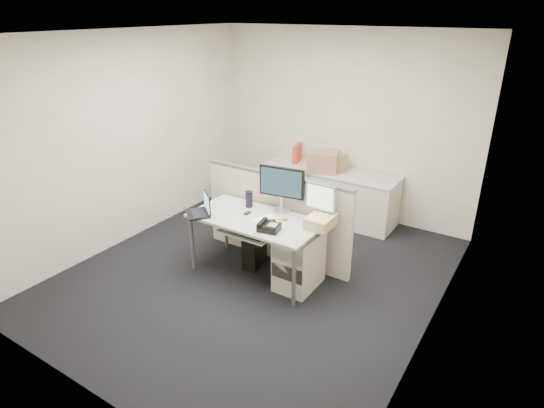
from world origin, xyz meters
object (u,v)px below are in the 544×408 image
Objects in this scene: monitor_main at (282,190)px; desk_phone at (269,227)px; laptop at (197,205)px; desk at (256,223)px.

monitor_main reaches higher than desk_phone.
monitor_main is 1.69× the size of laptop.
desk_phone is at bearing -81.72° from monitor_main.
monitor_main is at bearing 96.03° from desk_phone.
desk is 0.49m from monitor_main.
desk_phone is at bearing 45.07° from laptop.
laptop reaches higher than desk_phone.
laptop is at bearing -155.70° from desk.
desk is 0.36m from desk_phone.
monitor_main is 2.43× the size of desk_phone.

